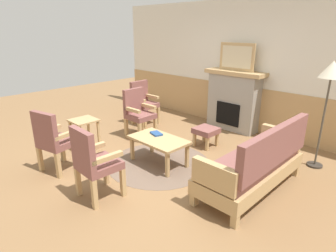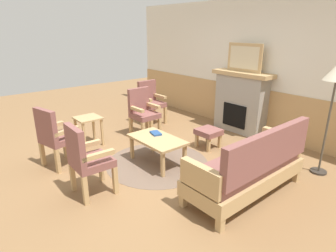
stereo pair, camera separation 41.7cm
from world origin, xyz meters
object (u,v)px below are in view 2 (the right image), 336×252
(framed_picture, at_px, (244,58))
(couch, at_px, (249,167))
(coffee_table, at_px, (157,141))
(armchair_by_window_left, at_px, (150,100))
(book_on_table, at_px, (156,133))
(armchair_near_fireplace, at_px, (143,110))
(footstool, at_px, (209,133))
(side_table, at_px, (88,123))
(armchair_front_left, at_px, (86,157))
(armchair_front_center, at_px, (55,135))
(fireplace, at_px, (241,102))
(floor_lamp_by_couch, at_px, (336,79))

(framed_picture, xyz_separation_m, couch, (1.61, -1.96, -1.16))
(coffee_table, distance_m, armchair_by_window_left, 2.15)
(book_on_table, height_order, armchair_near_fireplace, armchair_near_fireplace)
(coffee_table, xyz_separation_m, armchair_near_fireplace, (-1.20, 0.56, 0.15))
(footstool, bearing_deg, coffee_table, -94.83)
(side_table, bearing_deg, armchair_near_fireplace, 77.44)
(coffee_table, xyz_separation_m, armchair_by_window_left, (-1.78, 1.19, 0.15))
(armchair_front_left, relative_size, armchair_front_center, 1.00)
(armchair_by_window_left, height_order, side_table, armchair_by_window_left)
(fireplace, bearing_deg, armchair_front_left, -86.10)
(armchair_near_fireplace, bearing_deg, fireplace, 57.88)
(book_on_table, relative_size, armchair_front_left, 0.23)
(armchair_near_fireplace, height_order, side_table, armchair_near_fireplace)
(framed_picture, height_order, floor_lamp_by_couch, framed_picture)
(armchair_front_center, bearing_deg, side_table, 122.85)
(armchair_front_center, distance_m, floor_lamp_by_couch, 4.22)
(armchair_by_window_left, distance_m, armchair_front_center, 2.62)
(coffee_table, relative_size, book_on_table, 4.34)
(armchair_near_fireplace, distance_m, armchair_front_center, 1.87)
(armchair_by_window_left, bearing_deg, coffee_table, -33.65)
(armchair_near_fireplace, distance_m, floor_lamp_by_couch, 3.40)
(armchair_near_fireplace, height_order, floor_lamp_by_couch, floor_lamp_by_couch)
(couch, xyz_separation_m, armchair_near_fireplace, (-2.71, 0.21, 0.14))
(armchair_front_left, bearing_deg, side_table, 154.69)
(book_on_table, bearing_deg, framed_picture, 88.40)
(couch, height_order, book_on_table, couch)
(book_on_table, distance_m, footstool, 1.07)
(fireplace, xyz_separation_m, armchair_front_left, (0.24, -3.58, -0.11))
(couch, relative_size, armchair_near_fireplace, 1.84)
(framed_picture, distance_m, couch, 2.79)
(framed_picture, distance_m, floor_lamp_by_couch, 2.05)
(armchair_near_fireplace, bearing_deg, framed_picture, 57.89)
(footstool, height_order, side_table, side_table)
(framed_picture, bearing_deg, couch, -50.59)
(coffee_table, bearing_deg, armchair_near_fireplace, 154.97)
(framed_picture, xyz_separation_m, footstool, (0.20, -1.19, -1.28))
(floor_lamp_by_couch, bearing_deg, armchair_front_left, -119.91)
(fireplace, height_order, floor_lamp_by_couch, floor_lamp_by_couch)
(armchair_near_fireplace, bearing_deg, coffee_table, -25.03)
(armchair_front_center, bearing_deg, armchair_front_left, 1.52)
(framed_picture, distance_m, armchair_front_center, 3.84)
(fireplace, bearing_deg, floor_lamp_by_couch, -16.73)
(couch, distance_m, armchair_by_window_left, 3.40)
(side_table, bearing_deg, armchair_front_left, -25.31)
(couch, relative_size, armchair_by_window_left, 1.84)
(couch, distance_m, footstool, 1.61)
(couch, bearing_deg, armchair_front_left, -130.18)
(fireplace, relative_size, book_on_table, 5.88)
(armchair_front_left, bearing_deg, armchair_by_window_left, 128.14)
(fireplace, height_order, armchair_front_center, fireplace)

